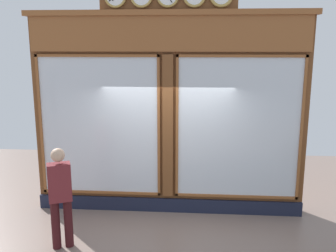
% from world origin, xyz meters
% --- Properties ---
extents(shop_facade, '(5.34, 0.42, 4.42)m').
position_xyz_m(shop_facade, '(-0.00, -0.12, 1.99)').
color(shop_facade, brown).
rests_on(shop_facade, ground_plane).
extents(pedestrian, '(0.42, 0.34, 1.69)m').
position_xyz_m(pedestrian, '(1.62, 1.51, 0.93)').
color(pedestrian, '#3A1316').
rests_on(pedestrian, ground_plane).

